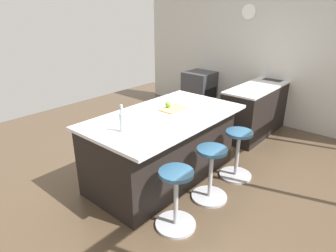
{
  "coord_description": "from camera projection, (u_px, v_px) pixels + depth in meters",
  "views": [
    {
      "loc": [
        2.82,
        2.54,
        2.21
      ],
      "look_at": [
        0.18,
        0.27,
        0.78
      ],
      "focal_mm": 31.39,
      "sensor_mm": 36.0,
      "label": 1
    }
  ],
  "objects": [
    {
      "name": "cutting_board",
      "position": [
        173.0,
        109.0,
        3.94
      ],
      "size": [
        0.36,
        0.24,
        0.02
      ],
      "primitive_type": "cube",
      "color": "tan",
      "rests_on": "kitchen_island"
    },
    {
      "name": "interior_partition_left",
      "position": [
        257.0,
        53.0,
        5.82
      ],
      "size": [
        0.15,
        5.46,
        2.7
      ],
      "color": "beige",
      "rests_on": "ground_plane"
    },
    {
      "name": "apple_green",
      "position": [
        168.0,
        104.0,
        3.95
      ],
      "size": [
        0.08,
        0.08,
        0.08
      ],
      "primitive_type": "sphere",
      "color": "#609E2D",
      "rests_on": "cutting_board"
    },
    {
      "name": "oven_range",
      "position": [
        199.0,
        91.0,
        6.59
      ],
      "size": [
        0.6,
        0.61,
        0.87
      ],
      "color": "#38383D",
      "rests_on": "ground_plane"
    },
    {
      "name": "stool_middle",
      "position": [
        211.0,
        175.0,
        3.53
      ],
      "size": [
        0.44,
        0.44,
        0.68
      ],
      "color": "#B7B7BC",
      "rests_on": "ground_plane"
    },
    {
      "name": "ground_plane",
      "position": [
        162.0,
        167.0,
        4.35
      ],
      "size": [
        7.36,
        7.36,
        0.0
      ],
      "primitive_type": "plane",
      "color": "brown"
    },
    {
      "name": "sink_cabinet",
      "position": [
        265.0,
        104.0,
        5.65
      ],
      "size": [
        2.4,
        0.6,
        1.18
      ],
      "color": "black",
      "rests_on": "ground_plane"
    },
    {
      "name": "stool_by_window",
      "position": [
        237.0,
        156.0,
        3.99
      ],
      "size": [
        0.44,
        0.44,
        0.68
      ],
      "color": "#B7B7BC",
      "rests_on": "ground_plane"
    },
    {
      "name": "water_bottle",
      "position": [
        122.0,
        121.0,
        3.2
      ],
      "size": [
        0.06,
        0.06,
        0.31
      ],
      "color": "silver",
      "rests_on": "kitchen_island"
    },
    {
      "name": "kitchen_island",
      "position": [
        163.0,
        146.0,
        3.94
      ],
      "size": [
        2.09,
        1.19,
        0.92
      ],
      "color": "black",
      "rests_on": "ground_plane"
    },
    {
      "name": "stool_near_camera",
      "position": [
        176.0,
        201.0,
        3.07
      ],
      "size": [
        0.44,
        0.44,
        0.68
      ],
      "color": "#B7B7BC",
      "rests_on": "ground_plane"
    }
  ]
}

